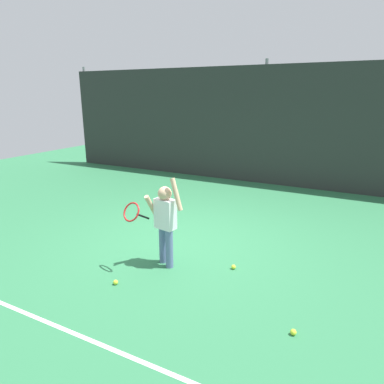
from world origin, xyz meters
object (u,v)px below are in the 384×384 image
at_px(tennis_ball_2, 234,267).
at_px(tennis_ball_0, 116,282).
at_px(tennis_ball_1, 293,332).
at_px(tennis_player, 164,219).

bearing_deg(tennis_ball_2, tennis_ball_0, -137.93).
bearing_deg(tennis_ball_1, tennis_ball_2, 135.57).
height_order(tennis_ball_0, tennis_ball_1, same).
relative_size(tennis_ball_0, tennis_ball_2, 1.00).
xyz_separation_m(tennis_player, tennis_ball_1, (2.03, -0.71, -0.69)).
xyz_separation_m(tennis_player, tennis_ball_0, (-0.29, -0.78, -0.69)).
relative_size(tennis_ball_1, tennis_ball_2, 1.00).
bearing_deg(tennis_ball_0, tennis_ball_2, 42.07).
bearing_deg(tennis_ball_2, tennis_ball_1, -44.43).
height_order(tennis_player, tennis_ball_2, tennis_player).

